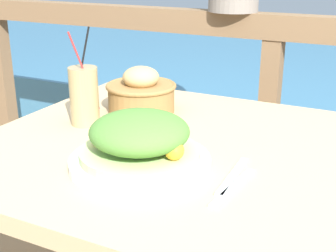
{
  "coord_description": "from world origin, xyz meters",
  "views": [
    {
      "loc": [
        0.42,
        -0.93,
        1.18
      ],
      "look_at": [
        -0.02,
        -0.05,
        0.82
      ],
      "focal_mm": 50.0,
      "sensor_mm": 36.0,
      "label": 1
    }
  ],
  "objects": [
    {
      "name": "knife",
      "position": [
        0.17,
        -0.16,
        0.76
      ],
      "size": [
        0.03,
        0.18,
        0.0
      ],
      "color": "silver",
      "rests_on": "patio_table"
    },
    {
      "name": "patio_table",
      "position": [
        0.0,
        0.0,
        0.65
      ],
      "size": [
        0.98,
        0.85,
        0.76
      ],
      "color": "tan",
      "rests_on": "ground_plane"
    },
    {
      "name": "fork",
      "position": [
        0.15,
        -0.11,
        0.76
      ],
      "size": [
        0.02,
        0.18,
        0.0
      ],
      "color": "silver",
      "rests_on": "patio_table"
    },
    {
      "name": "drink_glass",
      "position": [
        -0.3,
        0.02,
        0.84
      ],
      "size": [
        0.08,
        0.08,
        0.25
      ],
      "color": "tan",
      "rests_on": "patio_table"
    },
    {
      "name": "railing_fence",
      "position": [
        0.0,
        0.76,
        0.74
      ],
      "size": [
        2.8,
        0.08,
        0.98
      ],
      "color": "brown",
      "rests_on": "ground_plane"
    },
    {
      "name": "salad_plate",
      "position": [
        -0.04,
        -0.15,
        0.81
      ],
      "size": [
        0.3,
        0.3,
        0.12
      ],
      "color": "white",
      "rests_on": "patio_table"
    },
    {
      "name": "bread_basket",
      "position": [
        -0.22,
        0.18,
        0.81
      ],
      "size": [
        0.2,
        0.2,
        0.13
      ],
      "color": "olive",
      "rests_on": "patio_table"
    }
  ]
}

